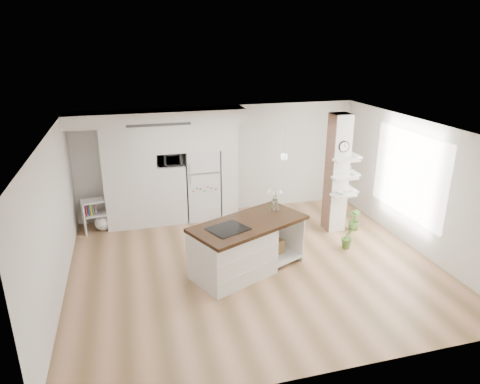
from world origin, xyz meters
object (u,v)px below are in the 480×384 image
at_px(refrigerator, 202,184).
at_px(kitchen_island, 238,249).
at_px(bookshelf, 99,217).
at_px(floor_plant_a, 348,237).

distance_m(refrigerator, kitchen_island, 2.91).
height_order(refrigerator, bookshelf, refrigerator).
distance_m(kitchen_island, bookshelf, 3.75).
height_order(bookshelf, floor_plant_a, bookshelf).
xyz_separation_m(kitchen_island, floor_plant_a, (2.51, 0.40, -0.26)).
bearing_deg(refrigerator, floor_plant_a, -42.97).
bearing_deg(kitchen_island, refrigerator, 68.29).
height_order(kitchen_island, bookshelf, kitchen_island).
bearing_deg(bookshelf, refrigerator, -7.75).
relative_size(refrigerator, floor_plant_a, 3.40).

